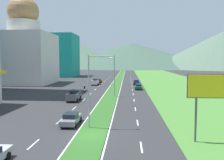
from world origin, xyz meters
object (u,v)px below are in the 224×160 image
at_px(street_lamp_mid, 113,73).
at_px(pickup_truck_1, 74,96).
at_px(car_4, 138,87).
at_px(pickup_truck_0, 95,82).
at_px(motorcycle_rider, 85,89).
at_px(street_lamp_near, 92,86).
at_px(car_1, 136,82).
at_px(car_3, 99,81).
at_px(billboard_roadside, 217,90).
at_px(car_2, 71,119).

height_order(street_lamp_mid, pickup_truck_1, street_lamp_mid).
relative_size(car_4, pickup_truck_0, 0.86).
bearing_deg(motorcycle_rider, street_lamp_near, -167.88).
distance_m(car_1, pickup_truck_0, 13.53).
distance_m(pickup_truck_0, pickup_truck_1, 30.42).
distance_m(car_3, pickup_truck_0, 7.05).
distance_m(car_3, pickup_truck_1, 37.47).
height_order(street_lamp_near, car_3, street_lamp_near).
bearing_deg(pickup_truck_0, street_lamp_near, -172.53).
relative_size(billboard_roadside, car_2, 1.42).
height_order(street_lamp_mid, car_2, street_lamp_mid).
xyz_separation_m(billboard_roadside, motorcycle_rider, (-19.35, 35.20, -4.42)).
xyz_separation_m(car_2, pickup_truck_0, (-3.63, 47.73, 0.23)).
height_order(billboard_roadside, pickup_truck_0, billboard_roadside).
distance_m(car_2, motorcycle_rider, 29.96).
xyz_separation_m(street_lamp_mid, car_4, (6.26, 12.99, -4.51)).
height_order(car_4, motorcycle_rider, motorcycle_rider).
bearing_deg(motorcycle_rider, pickup_truck_1, -178.93).
distance_m(billboard_roadside, car_3, 63.32).
relative_size(car_1, car_4, 0.97).
bearing_deg(car_2, car_1, -11.36).
relative_size(street_lamp_near, car_1, 1.92).
bearing_deg(car_4, pickup_truck_0, -130.06).
bearing_deg(street_lamp_mid, car_1, 76.46).
relative_size(car_1, car_3, 0.98).
distance_m(car_1, motorcycle_rider, 23.64).
xyz_separation_m(street_lamp_near, street_lamp_mid, (0.86, 24.65, 0.30)).
bearing_deg(street_lamp_mid, motorcycle_rider, 139.76).
bearing_deg(car_1, car_2, -11.36).
relative_size(car_3, car_4, 0.99).
height_order(car_2, car_3, car_2).
bearing_deg(car_4, pickup_truck_1, -35.48).
bearing_deg(car_3, street_lamp_near, -173.64).
relative_size(car_2, car_3, 1.03).
xyz_separation_m(billboard_roadside, car_4, (-5.56, 41.82, -4.40)).
xyz_separation_m(street_lamp_near, billboard_roadside, (12.68, -4.18, 0.19)).
xyz_separation_m(car_2, pickup_truck_1, (-3.63, 17.31, 0.23)).
distance_m(street_lamp_near, car_4, 38.54).
height_order(car_3, motorcycle_rider, motorcycle_rider).
bearing_deg(street_lamp_mid, car_3, 102.75).
bearing_deg(pickup_truck_1, car_4, -35.48).
xyz_separation_m(street_lamp_near, car_2, (-2.80, 1.31, -4.22)).
relative_size(street_lamp_mid, car_1, 2.04).
bearing_deg(street_lamp_mid, billboard_roadside, -67.70).
distance_m(street_lamp_mid, car_3, 32.55).
relative_size(pickup_truck_0, motorcycle_rider, 2.70).
height_order(street_lamp_mid, pickup_truck_0, street_lamp_mid).
relative_size(street_lamp_near, pickup_truck_1, 1.59).
bearing_deg(street_lamp_near, motorcycle_rider, 102.12).
bearing_deg(motorcycle_rider, car_3, -0.93).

